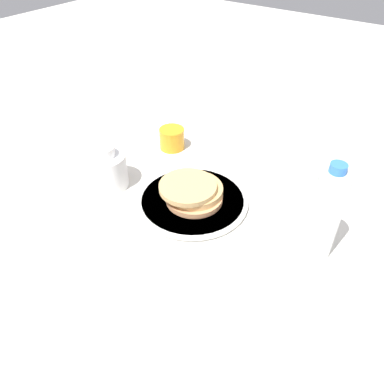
% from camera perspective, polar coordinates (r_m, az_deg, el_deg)
% --- Properties ---
extents(ground_plane, '(4.00, 4.00, 0.00)m').
position_cam_1_polar(ground_plane, '(0.94, -0.92, -2.48)').
color(ground_plane, silver).
extents(plate, '(0.28, 0.28, 0.01)m').
position_cam_1_polar(plate, '(0.95, 0.00, -1.22)').
color(plate, silver).
rests_on(plate, ground_plane).
extents(pancake_stack, '(0.16, 0.16, 0.05)m').
position_cam_1_polar(pancake_stack, '(0.94, -0.03, 0.12)').
color(pancake_stack, tan).
rests_on(pancake_stack, plate).
extents(juice_glass, '(0.08, 0.08, 0.06)m').
position_cam_1_polar(juice_glass, '(1.15, -3.07, 8.14)').
color(juice_glass, orange).
rests_on(juice_glass, ground_plane).
extents(cream_jug, '(0.11, 0.11, 0.12)m').
position_cam_1_polar(cream_jug, '(1.01, -12.99, 3.43)').
color(cream_jug, white).
rests_on(cream_jug, ground_plane).
extents(water_bottle_near, '(0.07, 0.07, 0.23)m').
position_cam_1_polar(water_bottle_near, '(0.80, 19.52, -3.25)').
color(water_bottle_near, silver).
rests_on(water_bottle_near, ground_plane).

